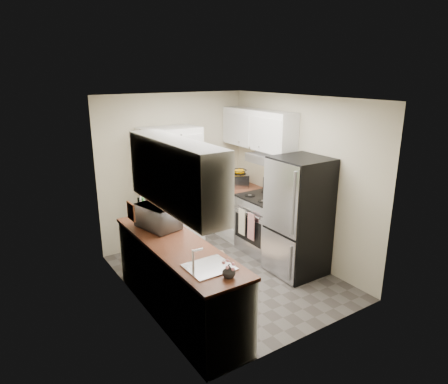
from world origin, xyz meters
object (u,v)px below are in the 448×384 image
Objects in this scene: wine_bottle at (139,212)px; toaster_oven at (238,180)px; microwave at (159,217)px; pantry_cabinet at (172,190)px; refrigerator at (299,217)px; electric_range at (264,223)px.

toaster_oven is at bearing 20.04° from wine_bottle.
microwave is 1.40× the size of toaster_oven.
pantry_cabinet is 2.07m from refrigerator.
pantry_cabinet is 1.42m from microwave.
wine_bottle is (-2.09, -0.00, 0.60)m from electric_range.
wine_bottle is at bearing -139.18° from toaster_oven.
pantry_cabinet is at bearing 141.78° from electric_range.
wine_bottle reaches higher than electric_range.
microwave is at bearing 164.37° from refrigerator.
toaster_oven is (2.08, 0.76, -0.05)m from wine_bottle.
electric_range is 2.89× the size of toaster_oven.
microwave is 1.69× the size of wine_bottle.
pantry_cabinet reaches higher than electric_range.
refrigerator is at bearing -70.37° from toaster_oven.
electric_range is at bearing -68.96° from toaster_oven.
electric_range is at bearing -96.03° from microwave.
microwave reaches higher than electric_range.
electric_range is at bearing 0.12° from wine_bottle.
wine_bottle reaches higher than microwave.
pantry_cabinet is 1.58m from electric_range.
refrigerator is at bearing -92.48° from electric_range.
pantry_cabinet is 6.18× the size of wine_bottle.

